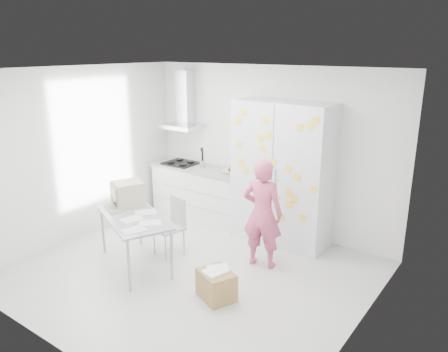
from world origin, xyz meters
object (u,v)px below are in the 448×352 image
Objects in this scene: chair at (172,223)px; cardboard_box at (216,284)px; desk at (129,203)px; person at (262,214)px.

chair reaches higher than cardboard_box.
desk is at bearing 174.51° from cardboard_box.
person is at bearing 34.23° from chair.
chair is (0.41, 0.44, -0.34)m from desk.
person reaches higher than desk.
desk is (-1.66, -0.90, 0.06)m from person.
chair is (-1.25, -0.46, -0.28)m from person.
desk is at bearing 15.92° from person.
cardboard_box is (1.25, -0.60, -0.31)m from chair.
chair is at bearing 154.53° from cardboard_box.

